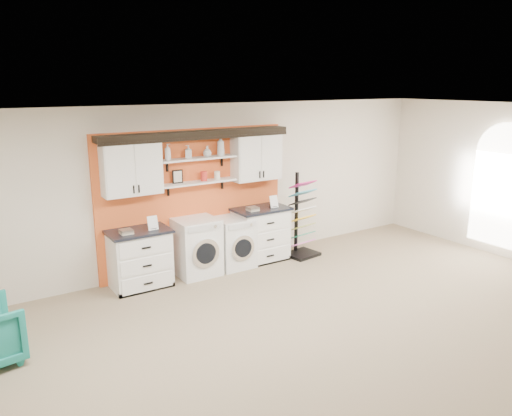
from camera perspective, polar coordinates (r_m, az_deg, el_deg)
floor at (r=5.93m, az=11.30°, el=-18.08°), size 10.00×10.00×0.00m
ceiling at (r=5.04m, az=12.85°, el=9.97°), size 10.00×10.00×0.00m
wall_back at (r=8.52m, az=-7.16°, el=2.29°), size 10.00×0.00×10.00m
accent_panel at (r=8.53m, az=-7.01°, el=0.93°), size 3.40×0.07×2.40m
upper_cabinet_left at (r=7.83m, az=-14.09°, el=4.49°), size 0.90×0.35×0.84m
upper_cabinet_right at (r=8.80m, az=0.01°, el=5.95°), size 0.90×0.35×0.84m
shelf_lower at (r=8.32m, az=-6.58°, el=2.93°), size 1.32×0.28×0.03m
shelf_upper at (r=8.25m, az=-6.66°, el=5.65°), size 1.32×0.28×0.03m
crown_molding at (r=8.21m, az=-6.78°, el=8.41°), size 3.30×0.41×0.13m
window_arched at (r=10.05m, az=26.27°, el=2.65°), size 0.06×1.10×2.25m
picture_frame at (r=8.19m, az=-8.95°, el=3.57°), size 0.18×0.02×0.22m
canister_red at (r=8.34m, az=-5.99°, el=3.64°), size 0.11×0.11×0.16m
canister_cream at (r=8.46m, az=-4.47°, el=3.75°), size 0.10×0.10×0.14m
base_cabinet_left at (r=8.04m, az=-13.12°, el=-5.64°), size 0.95×0.66×0.93m
base_cabinet_right at (r=8.98m, az=0.54°, el=-3.00°), size 0.99×0.66×0.97m
washer at (r=8.38m, az=-6.81°, el=-4.42°), size 0.69×0.71×0.96m
dryer at (r=8.71m, az=-2.65°, el=-3.91°), size 0.63×0.71×0.88m
sample_rack at (r=9.24m, az=5.24°, el=-2.44°), size 0.63×0.55×1.55m
soap_bottle_a at (r=8.02m, az=-10.06°, el=6.33°), size 0.13×0.13×0.26m
soap_bottle_b at (r=8.16m, az=-7.73°, el=6.39°), size 0.13×0.13×0.21m
soap_bottle_c at (r=8.31m, az=-5.61°, el=6.47°), size 0.17×0.17×0.18m
soap_bottle_d at (r=8.42m, az=-4.06°, el=7.12°), size 0.14×0.14×0.33m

